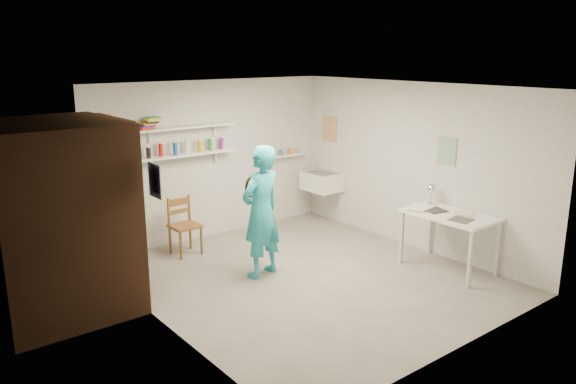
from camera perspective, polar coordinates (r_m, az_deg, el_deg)
floor at (r=7.26m, az=1.99°, el=-8.75°), size 4.00×4.50×0.02m
ceiling at (r=6.70m, az=2.16°, el=10.69°), size 4.00×4.50×0.02m
wall_back at (r=8.68m, az=-7.66°, el=3.32°), size 4.00×0.02×2.40m
wall_front at (r=5.43m, az=17.77°, el=-3.86°), size 4.00×0.02×2.40m
wall_left at (r=5.82m, az=-13.19°, el=-2.33°), size 0.02×4.50×2.40m
wall_right at (r=8.29m, az=12.71°, el=2.59°), size 0.02×4.50×2.40m
doorway_recess at (r=6.81m, az=-16.76°, el=-1.90°), size 0.02×0.90×2.00m
corridor_box at (r=6.59m, az=-22.51°, el=-2.49°), size 1.40×1.50×2.10m
door_lintel at (r=6.62m, az=-17.24°, el=6.90°), size 0.06×1.05×0.10m
door_jamb_near at (r=6.37m, az=-14.90°, el=-2.87°), size 0.06×0.10×2.00m
door_jamb_far at (r=7.27m, az=-18.09°, el=-1.00°), size 0.06×0.10×2.00m
shelf_lower at (r=8.30m, az=-10.20°, el=3.78°), size 1.50×0.22×0.03m
shelf_upper at (r=8.24m, az=-10.32°, el=6.51°), size 1.50×0.22×0.03m
ledge_shelf at (r=9.37m, az=-0.25°, el=3.75°), size 0.70×0.14×0.03m
poster_left at (r=5.79m, az=-13.40°, el=1.14°), size 0.01×0.28×0.36m
poster_right_a at (r=9.44m, az=4.21°, el=6.42°), size 0.01×0.34×0.42m
poster_right_b at (r=7.90m, az=15.83°, el=4.04°), size 0.01×0.30×0.38m
belfast_sink at (r=9.36m, az=3.46°, el=1.08°), size 0.48×0.60×0.30m
man at (r=7.07m, az=-2.74°, el=-2.01°), size 0.69×0.53×1.70m
wall_clock at (r=7.19m, az=-3.46°, el=0.60°), size 0.31×0.10×0.30m
wooden_chair at (r=8.05m, az=-10.42°, el=-3.42°), size 0.40×0.38×0.83m
work_table at (r=7.68m, az=15.99°, el=-4.87°), size 0.69×1.15×0.76m
desk_lamp at (r=7.92m, az=14.41°, el=0.35°), size 0.14×0.14×0.14m
spray_cans at (r=8.28m, az=-10.23°, el=4.46°), size 1.26×0.06×0.17m
book_stack at (r=7.99m, az=-13.84°, el=6.81°), size 0.28×0.14×0.17m
ledge_pots at (r=9.36m, az=-0.25°, el=4.11°), size 0.48×0.07×0.09m
papers at (r=7.57m, az=16.19°, el=-2.05°), size 0.30×0.22×0.02m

